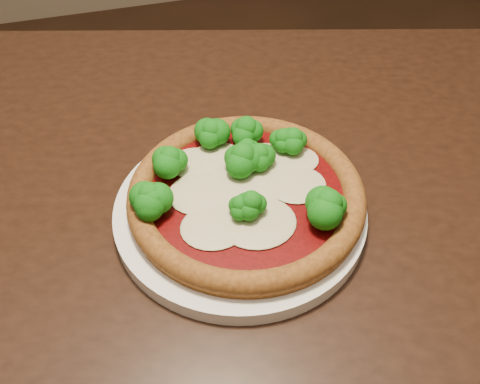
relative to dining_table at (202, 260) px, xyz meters
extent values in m
cube|color=black|center=(0.00, 0.00, 0.08)|extent=(1.36, 1.13, 0.04)
cylinder|color=black|center=(0.62, 0.21, -0.30)|extent=(0.06, 0.06, 0.71)
cylinder|color=white|center=(0.04, -0.02, 0.11)|extent=(0.29, 0.29, 0.02)
cylinder|color=brown|center=(0.05, -0.02, 0.12)|extent=(0.26, 0.26, 0.01)
torus|color=brown|center=(0.05, -0.02, 0.13)|extent=(0.27, 0.27, 0.03)
cylinder|color=#5E0405|center=(0.05, -0.02, 0.13)|extent=(0.22, 0.22, 0.00)
ellipsoid|color=beige|center=(0.01, 0.04, 0.13)|extent=(0.06, 0.05, 0.00)
ellipsoid|color=beige|center=(0.00, -0.01, 0.13)|extent=(0.08, 0.07, 0.01)
ellipsoid|color=beige|center=(0.11, -0.02, 0.13)|extent=(0.07, 0.06, 0.01)
ellipsoid|color=beige|center=(0.09, 0.02, 0.13)|extent=(0.08, 0.07, 0.01)
ellipsoid|color=beige|center=(0.06, -0.01, 0.13)|extent=(0.10, 0.09, 0.01)
ellipsoid|color=beige|center=(0.13, 0.01, 0.13)|extent=(0.05, 0.05, 0.00)
ellipsoid|color=beige|center=(0.01, -0.06, 0.13)|extent=(0.07, 0.07, 0.01)
ellipsoid|color=beige|center=(0.03, 0.05, 0.13)|extent=(0.06, 0.06, 0.01)
ellipsoid|color=beige|center=(0.05, -0.07, 0.13)|extent=(0.08, 0.08, 0.01)
ellipsoid|color=#188D16|center=(0.11, 0.04, 0.15)|extent=(0.04, 0.04, 0.03)
ellipsoid|color=#188D16|center=(0.08, 0.01, 0.15)|extent=(0.04, 0.04, 0.03)
ellipsoid|color=#188D16|center=(0.12, -0.08, 0.16)|extent=(0.05, 0.05, 0.04)
ellipsoid|color=#188D16|center=(0.04, 0.07, 0.15)|extent=(0.04, 0.04, 0.04)
ellipsoid|color=#188D16|center=(-0.05, -0.02, 0.15)|extent=(0.05, 0.05, 0.04)
ellipsoid|color=#188D16|center=(0.07, 0.03, 0.15)|extent=(0.04, 0.04, 0.03)
ellipsoid|color=#188D16|center=(0.08, 0.06, 0.15)|extent=(0.05, 0.05, 0.04)
ellipsoid|color=#188D16|center=(0.05, -0.06, 0.15)|extent=(0.04, 0.04, 0.03)
ellipsoid|color=#188D16|center=(-0.02, 0.03, 0.15)|extent=(0.04, 0.04, 0.04)
ellipsoid|color=#188D16|center=(0.13, 0.03, 0.15)|extent=(0.04, 0.04, 0.03)
ellipsoid|color=#188D16|center=(0.04, -0.05, 0.15)|extent=(0.03, 0.03, 0.03)
ellipsoid|color=#188D16|center=(-0.05, -0.02, 0.15)|extent=(0.04, 0.04, 0.04)
ellipsoid|color=#188D16|center=(0.06, 0.01, 0.16)|extent=(0.05, 0.05, 0.04)
camera|label=1|loc=(-0.07, -0.42, 0.56)|focal=40.00mm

